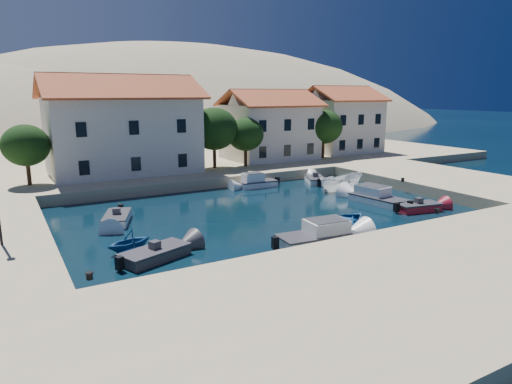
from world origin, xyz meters
TOP-DOWN VIEW (x-y plane):
  - ground at (0.00, 0.00)m, footprint 400.00×400.00m
  - quay_south at (0.00, -6.00)m, footprint 52.00×12.00m
  - quay_east at (20.50, 10.00)m, footprint 11.00×20.00m
  - quay_north at (2.00, 38.00)m, footprint 80.00×36.00m
  - hills at (20.64, 123.62)m, footprint 254.00×176.00m
  - building_left at (-6.00, 28.00)m, footprint 14.70×9.45m
  - building_mid at (12.00, 29.00)m, footprint 10.50×8.40m
  - building_right at (24.00, 30.00)m, footprint 9.45×8.40m
  - trees at (4.51, 25.46)m, footprint 37.30×5.30m
  - bollards at (2.80, 3.87)m, footprint 29.36×9.56m
  - motorboat_grey_sw at (-10.29, 4.37)m, footprint 4.19×2.95m
  - cabin_cruiser_south at (-1.00, 2.14)m, footprint 4.96×2.47m
  - rowboat_south at (2.86, 4.15)m, footprint 5.58×4.76m
  - motorboat_red_se at (10.53, 4.51)m, footprint 3.65×2.12m
  - cabin_cruiser_east at (9.62, 7.76)m, footprint 2.62×5.22m
  - boat_east at (10.20, 13.21)m, footprint 4.71×2.03m
  - motorboat_white_ne at (10.50, 17.56)m, footprint 3.00×3.84m
  - rowboat_west at (-11.15, 6.47)m, footprint 3.26×3.01m
  - motorboat_white_west at (-10.38, 12.79)m, footprint 2.83×4.02m
  - cabin_cruiser_north at (4.38, 18.60)m, footprint 3.77×1.70m

SIDE VIEW (x-z plane):
  - hills at x=20.64m, z-range -72.90..26.10m
  - ground at x=0.00m, z-range 0.00..0.00m
  - rowboat_south at x=2.86m, z-range -0.49..0.49m
  - boat_east at x=10.20m, z-range -0.89..0.89m
  - rowboat_west at x=-11.15m, z-range -0.71..0.71m
  - motorboat_grey_sw at x=-10.29m, z-range -0.33..0.92m
  - motorboat_white_west at x=-10.38m, z-range -0.33..0.92m
  - motorboat_white_ne at x=10.50m, z-range -0.33..0.92m
  - motorboat_red_se at x=10.53m, z-range -0.33..0.92m
  - cabin_cruiser_south at x=-1.00m, z-range -0.32..1.28m
  - cabin_cruiser_east at x=9.62m, z-range -0.32..1.28m
  - cabin_cruiser_north at x=4.38m, z-range -0.32..1.28m
  - quay_south at x=0.00m, z-range 0.00..1.00m
  - quay_east at x=20.50m, z-range 0.00..1.00m
  - quay_north at x=2.00m, z-range 0.00..1.00m
  - bollards at x=2.80m, z-range 1.00..1.30m
  - trees at x=4.51m, z-range 1.61..8.06m
  - building_mid at x=12.00m, z-range 1.07..9.37m
  - building_right at x=24.00m, z-range 1.07..9.87m
  - building_left at x=-6.00m, z-range 1.09..10.79m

